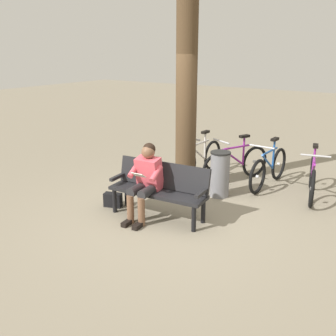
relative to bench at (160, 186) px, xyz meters
name	(u,v)px	position (x,y,z in m)	size (l,w,h in m)	color
ground_plane	(174,218)	(-0.24, -0.04, -0.51)	(40.00, 40.00, 0.00)	gray
bench	(160,186)	(0.00, 0.00, 0.00)	(1.63, 0.61, 0.87)	black
person_reading	(146,178)	(0.15, 0.18, 0.16)	(0.51, 0.79, 1.20)	#D84C59
handbag	(113,200)	(0.88, 0.15, -0.39)	(0.30, 0.14, 0.24)	black
tree_trunk	(186,88)	(0.37, -1.39, 1.40)	(0.39, 0.39, 3.81)	#4C3823
litter_bin	(220,174)	(-0.41, -1.31, -0.09)	(0.36, 0.36, 0.84)	slate
bicycle_silver	(312,178)	(-1.81, -2.21, -0.15)	(0.57, 1.64, 0.94)	black
bicycle_blue	(269,168)	(-0.97, -2.31, -0.15)	(0.48, 1.68, 0.94)	black
bicycle_purple	(236,164)	(-0.31, -2.25, -0.15)	(0.78, 1.55, 0.94)	black
bicycle_black	(200,159)	(0.47, -2.15, -0.15)	(0.48, 1.68, 0.94)	black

